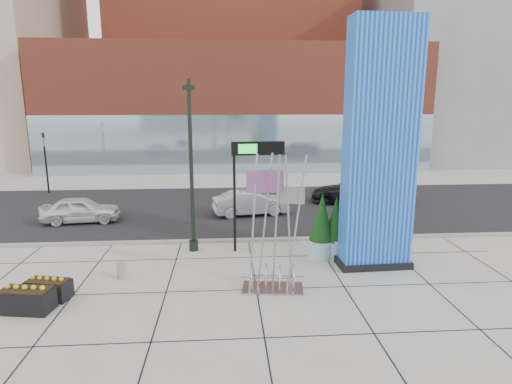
{
  "coord_description": "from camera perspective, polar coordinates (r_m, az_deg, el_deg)",
  "views": [
    {
      "loc": [
        0.04,
        -14.3,
        6.23
      ],
      "look_at": [
        1.2,
        2.0,
        2.7
      ],
      "focal_mm": 30.0,
      "sensor_mm": 36.0,
      "label": 1
    }
  ],
  "objects": [
    {
      "name": "car_silver_mid",
      "position": [
        23.5,
        -0.74,
        -1.48
      ],
      "size": [
        4.28,
        2.09,
        1.35
      ],
      "primitive_type": "imported",
      "rotation": [
        0.0,
        0.0,
        1.74
      ],
      "color": "#AAAEB2",
      "rests_on": "ground"
    },
    {
      "name": "concrete_bollard",
      "position": [
        16.14,
        -17.53,
        -9.94
      ],
      "size": [
        0.31,
        0.31,
        0.61
      ],
      "primitive_type": "cylinder",
      "color": "gray",
      "rests_on": "ground"
    },
    {
      "name": "building_grey_parking",
      "position": [
        53.15,
        26.01,
        13.99
      ],
      "size": [
        20.0,
        18.0,
        18.0
      ],
      "primitive_type": "cube",
      "color": "slate",
      "rests_on": "ground"
    },
    {
      "name": "public_art_sculpture",
      "position": [
        14.29,
        2.34,
        -8.4
      ],
      "size": [
        2.13,
        1.26,
        4.6
      ],
      "rotation": [
        0.0,
        0.0,
        -0.13
      ],
      "color": "#A4A7A9",
      "rests_on": "ground"
    },
    {
      "name": "box_planter_north",
      "position": [
        14.9,
        -28.31,
        -12.45
      ],
      "size": [
        1.63,
        0.99,
        0.84
      ],
      "rotation": [
        0.0,
        0.0,
        -0.15
      ],
      "color": "black",
      "rests_on": "ground"
    },
    {
      "name": "car_dark_east",
      "position": [
        26.86,
        13.03,
        0.13
      ],
      "size": [
        5.64,
        3.39,
        1.53
      ],
      "primitive_type": "imported",
      "rotation": [
        0.0,
        0.0,
        -1.82
      ],
      "color": "black",
      "rests_on": "ground"
    },
    {
      "name": "ground",
      "position": [
        15.6,
        -3.95,
        -11.39
      ],
      "size": [
        160.0,
        160.0,
        0.0
      ],
      "primitive_type": "plane",
      "color": "#9E9991",
      "rests_on": "ground"
    },
    {
      "name": "tower_glass_front",
      "position": [
        36.7,
        -2.56,
        6.34
      ],
      "size": [
        34.0,
        0.6,
        5.0
      ],
      "primitive_type": "cube",
      "color": "#8CA5B2",
      "rests_on": "ground"
    },
    {
      "name": "traffic_signal",
      "position": [
        31.92,
        -26.25,
        3.86
      ],
      "size": [
        0.15,
        0.18,
        4.1
      ],
      "color": "black",
      "rests_on": "ground"
    },
    {
      "name": "curb_edge",
      "position": [
        19.31,
        -3.99,
        -6.48
      ],
      "size": [
        80.0,
        0.3,
        0.12
      ],
      "primitive_type": "cube",
      "color": "gray",
      "rests_on": "ground"
    },
    {
      "name": "round_planter_mid",
      "position": [
        17.41,
        10.58,
        -4.81
      ],
      "size": [
        1.02,
        1.02,
        2.54
      ],
      "color": "#97CBC7",
      "rests_on": "ground"
    },
    {
      "name": "street_asphalt",
      "position": [
        25.08,
        -4.03,
        -2.2
      ],
      "size": [
        80.0,
        12.0,
        0.02
      ],
      "primitive_type": "cube",
      "color": "black",
      "rests_on": "ground"
    },
    {
      "name": "overhead_street_sign",
      "position": [
        17.28,
        -0.34,
        4.57
      ],
      "size": [
        2.17,
        0.32,
        4.59
      ],
      "rotation": [
        0.0,
        0.0,
        0.06
      ],
      "color": "black",
      "rests_on": "ground"
    },
    {
      "name": "car_white_west",
      "position": [
        23.89,
        -22.33,
        -2.23
      ],
      "size": [
        4.02,
        1.95,
        1.32
      ],
      "primitive_type": "imported",
      "rotation": [
        0.0,
        0.0,
        1.67
      ],
      "color": "white",
      "rests_on": "ground"
    },
    {
      "name": "round_planter_west",
      "position": [
        17.26,
        8.73,
        -4.67
      ],
      "size": [
        1.07,
        1.07,
        2.68
      ],
      "color": "#97CBC7",
      "rests_on": "ground"
    },
    {
      "name": "tower_podium",
      "position": [
        41.32,
        -2.78,
        11.16
      ],
      "size": [
        34.0,
        10.0,
        11.0
      ],
      "primitive_type": "cube",
      "color": "#A5452F",
      "rests_on": "ground"
    },
    {
      "name": "blue_pylon",
      "position": [
        16.2,
        16.15,
        5.17
      ],
      "size": [
        2.78,
        1.34,
        9.08
      ],
      "rotation": [
        0.0,
        0.0,
        0.05
      ],
      "color": "#0C36B5",
      "rests_on": "ground"
    },
    {
      "name": "box_planter_south",
      "position": [
        15.46,
        -26.0,
        -11.48
      ],
      "size": [
        1.49,
        0.96,
        0.76
      ],
      "rotation": [
        0.0,
        0.0,
        -0.21
      ],
      "color": "black",
      "rests_on": "ground"
    },
    {
      "name": "round_planter_east",
      "position": [
        17.43,
        11.31,
        -4.36
      ],
      "size": [
        1.13,
        1.13,
        2.82
      ],
      "color": "#97CBC7",
      "rests_on": "ground"
    },
    {
      "name": "lamp_post",
      "position": [
        17.67,
        -8.57,
        1.14
      ],
      "size": [
        0.48,
        0.39,
        7.05
      ],
      "rotation": [
        0.0,
        0.0,
        -0.25
      ],
      "color": "black",
      "rests_on": "ground"
    }
  ]
}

